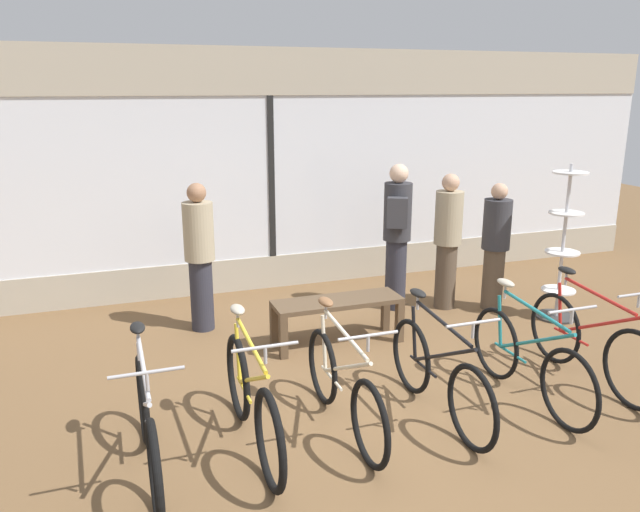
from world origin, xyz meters
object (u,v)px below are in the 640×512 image
Objects in this scene: bicycle_center_left at (343,387)px; bicycle_far_right at (591,343)px; bicycle_center_right at (438,374)px; customer_by_window at (448,239)px; bicycle_far_left at (148,427)px; bicycle_right at (528,359)px; accessory_rack at (562,257)px; customer_near_bench at (495,244)px; customer_near_rack at (397,232)px; display_bench at (337,308)px; bicycle_left at (252,401)px; customer_mid_floor at (200,254)px.

bicycle_far_right is at bearing 0.22° from bicycle_center_left.
bicycle_center_right is 2.82m from customer_by_window.
bicycle_far_left is 3.26m from bicycle_right.
customer_near_bench is (-0.55, 0.55, 0.07)m from accessory_rack.
customer_by_window is at bearing 32.28° from bicycle_far_left.
accessory_rack reaches higher than bicycle_center_left.
customer_near_bench is (2.00, 2.12, 0.45)m from bicycle_center_right.
bicycle_far_right is 0.93× the size of accessory_rack.
customer_by_window is at bearing 156.63° from customer_near_bench.
bicycle_far_right is 0.95× the size of customer_near_rack.
bicycle_center_right is at bearing -82.05° from display_bench.
display_bench is at bearing 51.30° from bicycle_left.
bicycle_right is at bearing -1.56° from bicycle_left.
bicycle_right is 2.45m from customer_near_bench.
display_bench is 1.67m from customer_mid_floor.
bicycle_left is 1.04× the size of bicycle_center_right.
customer_mid_floor reaches higher than display_bench.
bicycle_far_right is at bearing 7.09° from bicycle_right.
customer_mid_floor is at bearing 89.23° from bicycle_left.
bicycle_center_right reaches higher than bicycle_center_left.
customer_near_rack is 1.14× the size of customer_near_bench.
customer_mid_floor is at bearing 174.60° from customer_by_window.
bicycle_center_right is 0.89m from bicycle_right.
bicycle_left reaches higher than bicycle_right.
customer_by_window is 1.07× the size of customer_near_bench.
customer_mid_floor reaches higher than customer_near_bench.
bicycle_center_right is 0.99× the size of customer_mid_floor.
bicycle_far_left is at bearing -178.66° from bicycle_center_right.
bicycle_center_left is 2.72m from customer_mid_floor.
customer_mid_floor reaches higher than bicycle_right.
bicycle_center_left is 0.93× the size of customer_near_rack.
bicycle_left is 3.85m from customer_by_window.
display_bench is 1.47m from customer_near_rack.
accessory_rack is at bearing -29.23° from customer_near_rack.
customer_near_rack is at bearing -2.74° from customer_mid_floor.
customer_near_rack is at bearing 36.37° from display_bench.
customer_near_rack is at bearing 164.52° from customer_by_window.
accessory_rack is 4.23m from customer_mid_floor.
customer_by_window is at bearing 45.05° from bicycle_center_left.
bicycle_far_right is 1.09× the size of customer_near_bench.
bicycle_center_left is 0.83m from bicycle_center_right.
bicycle_left reaches higher than bicycle_far_right.
display_bench is 0.82× the size of customer_by_window.
bicycle_right is at bearing -117.23° from customer_near_bench.
bicycle_center_right is (2.36, 0.06, -0.00)m from bicycle_far_left.
bicycle_left is 2.48m from bicycle_right.
bicycle_right is 2.32m from accessory_rack.
customer_by_window reaches higher than bicycle_right.
customer_near_rack is at bearing 45.56° from bicycle_left.
customer_near_bench is at bearing -19.27° from customer_near_rack.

